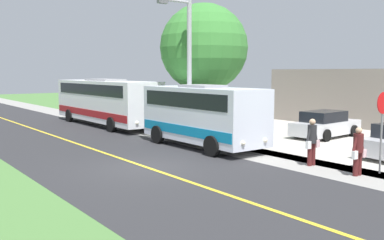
{
  "coord_description": "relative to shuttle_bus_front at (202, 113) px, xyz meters",
  "views": [
    {
      "loc": [
        8.22,
        13.84,
        3.57
      ],
      "look_at": [
        -3.5,
        -1.84,
        1.4
      ],
      "focal_mm": 40.69,
      "sensor_mm": 36.0,
      "label": 1
    }
  ],
  "objects": [
    {
      "name": "pedestrian_with_bags",
      "position": [
        -0.71,
        7.77,
        -0.72
      ],
      "size": [
        0.72,
        0.34,
        1.69
      ],
      "color": "#4C1919",
      "rests_on": "ground"
    },
    {
      "name": "road_centre_line",
      "position": [
        4.47,
        2.31,
        -1.62
      ],
      "size": [
        0.16,
        100.0,
        0.0
      ],
      "primitive_type": "cube",
      "color": "gold",
      "rests_on": "ground"
    },
    {
      "name": "shuttle_bus_front",
      "position": [
        0.0,
        0.0,
        0.0
      ],
      "size": [
        2.58,
        7.05,
        2.96
      ],
      "color": "silver",
      "rests_on": "ground"
    },
    {
      "name": "stop_sign",
      "position": [
        -1.63,
        8.07,
        0.34
      ],
      "size": [
        0.76,
        0.07,
        2.88
      ],
      "color": "slate",
      "rests_on": "ground"
    },
    {
      "name": "pedestrian_waiting",
      "position": [
        -0.77,
        5.78,
        -0.65
      ],
      "size": [
        0.72,
        0.34,
        1.8
      ],
      "color": "#4C1919",
      "rests_on": "ground"
    },
    {
      "name": "transit_bus_rear",
      "position": [
        -0.08,
        -10.64,
        0.08
      ],
      "size": [
        2.74,
        10.97,
        3.1
      ],
      "color": "white",
      "rests_on": "ground"
    },
    {
      "name": "road_surface",
      "position": [
        4.47,
        2.31,
        -1.62
      ],
      "size": [
        8.0,
        100.0,
        0.01
      ],
      "primitive_type": "cube",
      "color": "#28282B",
      "rests_on": "ground"
    },
    {
      "name": "tree_curbside",
      "position": [
        -2.93,
        -3.62,
        3.31
      ],
      "size": [
        5.03,
        5.03,
        7.47
      ],
      "color": "#4C3826",
      "rests_on": "ground"
    },
    {
      "name": "ground_plane",
      "position": [
        4.47,
        2.31,
        -1.63
      ],
      "size": [
        120.0,
        120.0,
        0.0
      ],
      "primitive_type": "plane",
      "color": "#477238"
    },
    {
      "name": "street_light_pole",
      "position": [
        -0.4,
        -1.77,
        2.36
      ],
      "size": [
        1.97,
        0.24,
        7.18
      ],
      "color": "#9E9EA3",
      "rests_on": "ground"
    },
    {
      "name": "parked_car_near",
      "position": [
        -7.33,
        1.57,
        -0.94
      ],
      "size": [
        4.52,
        2.26,
        1.45
      ],
      "color": "silver",
      "rests_on": "ground"
    },
    {
      "name": "sidewalk",
      "position": [
        -0.73,
        2.31,
        -1.62
      ],
      "size": [
        2.4,
        100.0,
        0.01
      ],
      "primitive_type": "cube",
      "color": "gray",
      "rests_on": "ground"
    }
  ]
}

